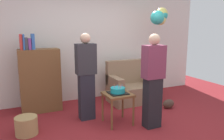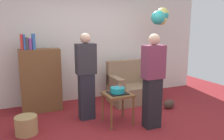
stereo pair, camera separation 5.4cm
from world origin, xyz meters
TOP-DOWN VIEW (x-y plane):
  - ground_plane at (0.00, 0.00)m, footprint 8.00×8.00m
  - wall_back at (0.00, 2.05)m, footprint 6.00×0.10m
  - couch at (0.78, 1.36)m, footprint 1.10×0.70m
  - bookshelf at (-1.26, 1.58)m, footprint 0.80×0.36m
  - side_table at (-0.07, 0.36)m, footprint 0.48×0.48m
  - birthday_cake at (-0.07, 0.36)m, footprint 0.32×0.32m
  - person_blowing_candles at (-0.52, 0.79)m, footprint 0.36×0.22m
  - person_holding_cake at (0.42, -0.02)m, footprint 0.36×0.22m
  - wicker_basket at (-1.62, 0.58)m, footprint 0.36×0.36m
  - handbag at (1.27, 0.59)m, footprint 0.28×0.14m
  - balloon_bunch at (1.46, 1.29)m, footprint 0.56×0.50m

SIDE VIEW (x-z plane):
  - ground_plane at x=0.00m, z-range 0.00..0.00m
  - handbag at x=1.27m, z-range 0.00..0.20m
  - wicker_basket at x=-1.62m, z-range 0.00..0.30m
  - couch at x=0.78m, z-range -0.14..0.82m
  - side_table at x=-0.07m, z-range 0.20..0.77m
  - birthday_cake at x=-0.07m, z-range 0.54..0.70m
  - bookshelf at x=-1.26m, z-range -0.12..1.48m
  - person_blowing_candles at x=-0.52m, z-range 0.02..1.65m
  - person_holding_cake at x=0.42m, z-range 0.02..1.65m
  - wall_back at x=0.00m, z-range 0.00..2.70m
  - balloon_bunch at x=1.46m, z-range 0.88..3.06m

